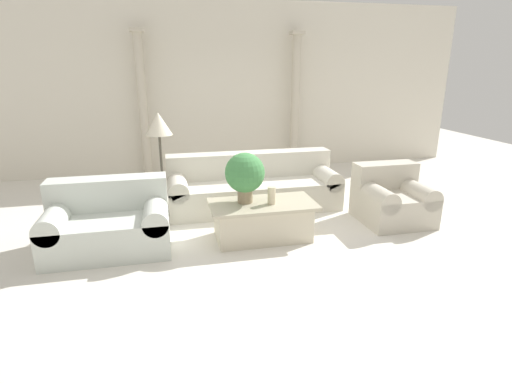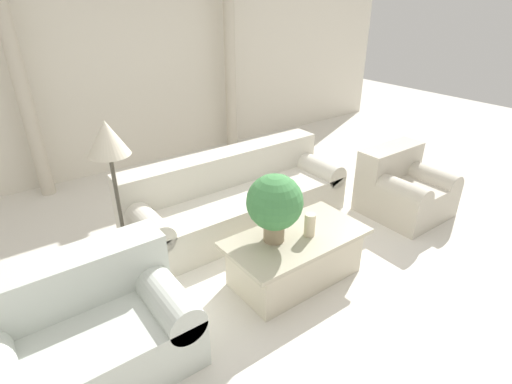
% 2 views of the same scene
% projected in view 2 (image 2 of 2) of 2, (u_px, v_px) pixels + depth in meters
% --- Properties ---
extents(ground_plane, '(16.00, 16.00, 0.00)m').
position_uv_depth(ground_plane, '(270.00, 260.00, 3.94)').
color(ground_plane, silver).
extents(wall_back, '(10.00, 0.06, 3.20)m').
position_uv_depth(wall_back, '(130.00, 54.00, 5.50)').
color(wall_back, silver).
rests_on(wall_back, ground_plane).
extents(sofa_long, '(2.49, 0.88, 0.78)m').
position_uv_depth(sofa_long, '(236.00, 197.00, 4.46)').
color(sofa_long, beige).
rests_on(sofa_long, ground_plane).
extents(loveseat, '(1.35, 0.88, 0.78)m').
position_uv_depth(loveseat, '(85.00, 331.00, 2.69)').
color(loveseat, silver).
rests_on(loveseat, ground_plane).
extents(coffee_table, '(1.27, 0.67, 0.46)m').
position_uv_depth(coffee_table, '(295.00, 256.00, 3.60)').
color(coffee_table, beige).
rests_on(coffee_table, ground_plane).
extents(potted_plant, '(0.47, 0.47, 0.61)m').
position_uv_depth(potted_plant, '(275.00, 204.00, 3.28)').
color(potted_plant, '#937F60').
rests_on(potted_plant, coffee_table).
extents(pillar_candle, '(0.10, 0.10, 0.21)m').
position_uv_depth(pillar_candle, '(310.00, 225.00, 3.46)').
color(pillar_candle, beige).
rests_on(pillar_candle, coffee_table).
extents(floor_lamp, '(0.35, 0.35, 1.44)m').
position_uv_depth(floor_lamp, '(108.00, 146.00, 3.32)').
color(floor_lamp, '#4C473D').
rests_on(floor_lamp, ground_plane).
extents(column_left, '(0.24, 0.24, 2.64)m').
position_uv_depth(column_left, '(22.00, 90.00, 4.65)').
color(column_left, beige).
rests_on(column_left, ground_plane).
extents(column_right, '(0.24, 0.24, 2.64)m').
position_uv_depth(column_right, '(230.00, 66.00, 6.19)').
color(column_right, beige).
rests_on(column_right, ground_plane).
extents(armchair, '(0.87, 0.86, 0.75)m').
position_uv_depth(armchair, '(403.00, 187.00, 4.68)').
color(armchair, beige).
rests_on(armchair, ground_plane).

